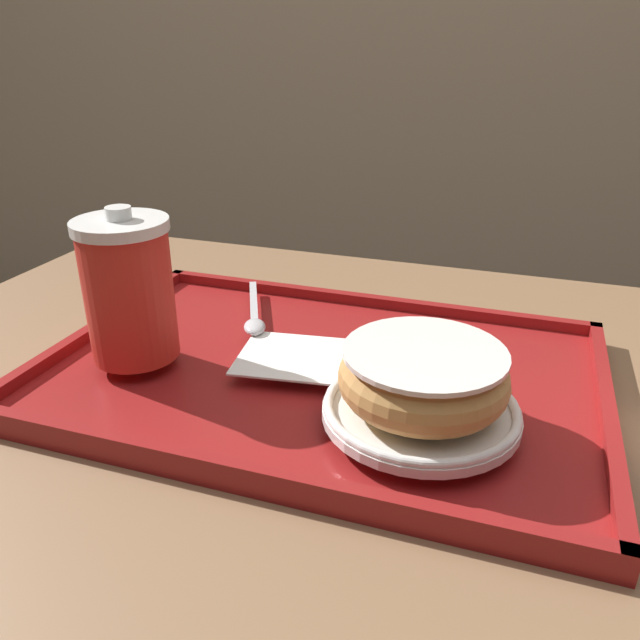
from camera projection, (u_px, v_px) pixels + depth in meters
cafe_table at (347, 535)px, 0.62m from camera, size 1.04×0.78×0.72m
serving_tray at (320, 375)px, 0.59m from camera, size 0.51×0.34×0.02m
napkin_paper at (296, 357)px, 0.58m from camera, size 0.12×0.10×0.00m
coffee_cup_front at (129, 289)px, 0.56m from camera, size 0.08×0.08×0.14m
plate_with_chocolate_donut at (421, 409)px, 0.49m from camera, size 0.16×0.16×0.01m
donut_chocolate_glazed at (423, 376)px, 0.48m from camera, size 0.13×0.13×0.05m
spoon at (254, 319)px, 0.65m from camera, size 0.08×0.14×0.01m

